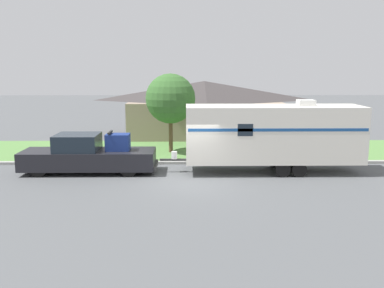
# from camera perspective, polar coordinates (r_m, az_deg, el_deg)

# --- Properties ---
(ground_plane) EXTENTS (120.00, 120.00, 0.00)m
(ground_plane) POSITION_cam_1_polar(r_m,az_deg,el_deg) (19.15, -0.01, -5.16)
(ground_plane) COLOR #515456
(curb_strip) EXTENTS (80.00, 0.30, 0.14)m
(curb_strip) POSITION_cam_1_polar(r_m,az_deg,el_deg) (22.77, -0.14, -2.48)
(curb_strip) COLOR #999993
(curb_strip) RESTS_ON ground_plane
(lawn_strip) EXTENTS (80.00, 7.00, 0.03)m
(lawn_strip) POSITION_cam_1_polar(r_m,az_deg,el_deg) (26.35, -0.23, -0.85)
(lawn_strip) COLOR #568442
(lawn_strip) RESTS_ON ground_plane
(house_across_street) EXTENTS (11.83, 6.93, 4.05)m
(house_across_street) POSITION_cam_1_polar(r_m,az_deg,el_deg) (32.28, 1.63, 4.93)
(house_across_street) COLOR gray
(house_across_street) RESTS_ON ground_plane
(pickup_truck) EXTENTS (6.52, 2.00, 2.02)m
(pickup_truck) POSITION_cam_1_polar(r_m,az_deg,el_deg) (21.37, -13.67, -1.48)
(pickup_truck) COLOR black
(pickup_truck) RESTS_ON ground_plane
(travel_trailer) EXTENTS (9.74, 2.30, 3.54)m
(travel_trailer) POSITION_cam_1_polar(r_m,az_deg,el_deg) (21.07, 10.80, 1.37)
(travel_trailer) COLOR black
(travel_trailer) RESTS_ON ground_plane
(mailbox) EXTENTS (0.48, 0.20, 1.29)m
(mailbox) POSITION_cam_1_polar(r_m,az_deg,el_deg) (23.60, 10.28, 0.09)
(mailbox) COLOR brown
(mailbox) RESTS_ON ground_plane
(tree_in_yard) EXTENTS (2.95, 2.95, 4.72)m
(tree_in_yard) POSITION_cam_1_polar(r_m,az_deg,el_deg) (25.38, -2.89, 6.05)
(tree_in_yard) COLOR brown
(tree_in_yard) RESTS_ON ground_plane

